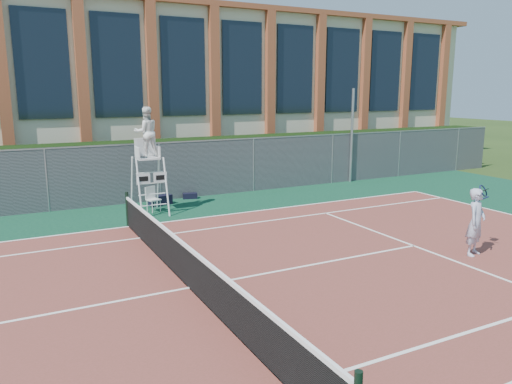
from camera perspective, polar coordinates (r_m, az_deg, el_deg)
name	(u,v)px	position (r m, az deg, el deg)	size (l,w,h in m)	color
ground	(190,289)	(10.93, -7.59, -10.94)	(120.00, 120.00, 0.00)	#233814
apron	(175,274)	(11.81, -9.25, -9.21)	(36.00, 20.00, 0.01)	#0B3324
tennis_court	(190,288)	(10.92, -7.59, -10.84)	(23.77, 10.97, 0.02)	brown
tennis_net	(189,265)	(10.74, -7.66, -8.29)	(0.10, 11.30, 1.10)	black
fence	(106,176)	(18.89, -16.75, 1.73)	(40.00, 0.06, 2.20)	#595E60
hedge	(100,172)	(20.06, -17.39, 2.24)	(40.00, 1.40, 2.20)	black
building	(68,91)	(27.70, -20.72, 10.78)	(45.00, 10.60, 8.22)	beige
steel_pole	(352,136)	(23.27, 10.88, 6.32)	(0.12, 0.12, 4.25)	#9EA0A5
umpire_chair	(146,135)	(17.23, -12.41, 6.36)	(1.03, 1.58, 3.67)	white
plastic_chair	(152,197)	(17.75, -11.80, -0.56)	(0.51, 0.51, 0.86)	silver
sports_bag_near	(160,200)	(18.70, -10.87, -0.93)	(0.85, 0.34, 0.36)	black
sports_bag_far	(190,196)	(19.63, -7.55, -0.44)	(0.55, 0.24, 0.22)	black
tennis_player	(476,222)	(13.79, 23.85, -3.14)	(1.02, 0.74, 1.74)	#B4BBD8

